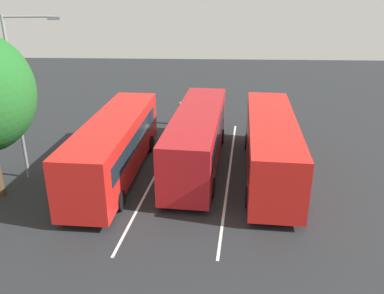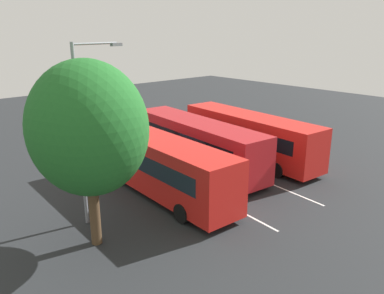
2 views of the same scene
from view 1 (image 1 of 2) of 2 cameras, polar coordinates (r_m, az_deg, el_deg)
ground_plane at (r=21.77m, az=0.23°, el=-3.42°), size 73.46×73.46×0.00m
bus_far_left at (r=21.11m, az=11.24°, el=0.37°), size 11.12×3.17×3.12m
bus_center_left at (r=21.85m, az=0.79°, el=1.56°), size 11.14×3.31×3.12m
bus_center_right at (r=21.04m, az=-11.00°, el=0.32°), size 11.08×2.91×3.12m
pedestrian at (r=28.81m, az=-1.68°, el=5.12°), size 0.37×0.37×1.70m
street_lamp at (r=21.19m, az=-23.52°, el=7.55°), size 0.54×2.64×8.19m
lane_stripe_outer_left at (r=21.78m, az=5.38°, el=-3.50°), size 15.40×1.60×0.01m
lane_stripe_inner_left at (r=21.93m, az=-4.89°, el=-3.30°), size 15.40×1.60×0.01m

